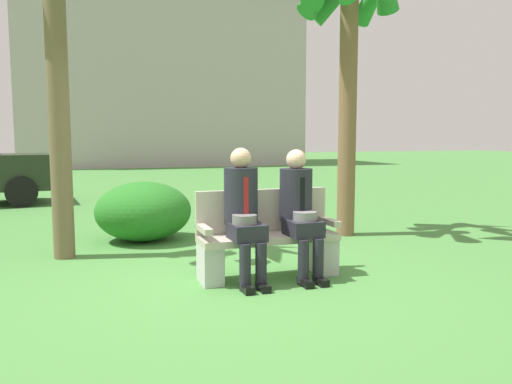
{
  "coord_description": "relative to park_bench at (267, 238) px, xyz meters",
  "views": [
    {
      "loc": [
        -1.42,
        -4.7,
        1.45
      ],
      "look_at": [
        0.39,
        0.51,
        0.85
      ],
      "focal_mm": 35.61,
      "sensor_mm": 36.0,
      "label": 1
    }
  ],
  "objects": [
    {
      "name": "seated_man_left",
      "position": [
        -0.29,
        -0.12,
        0.34
      ],
      "size": [
        0.34,
        0.72,
        1.34
      ],
      "color": "#23232D",
      "rests_on": "ground"
    },
    {
      "name": "ground_plane",
      "position": [
        -0.39,
        -0.16,
        -0.4
      ],
      "size": [
        80.0,
        80.0,
        0.0
      ],
      "primitive_type": "plane",
      "color": "#48843D"
    },
    {
      "name": "park_bench",
      "position": [
        0.0,
        0.0,
        0.0
      ],
      "size": [
        1.44,
        0.44,
        0.9
      ],
      "color": "#B7AD9E",
      "rests_on": "ground"
    },
    {
      "name": "shrub_near_bench",
      "position": [
        -1.0,
        2.29,
        0.01
      ],
      "size": [
        1.33,
        1.22,
        0.83
      ],
      "primitive_type": "ellipsoid",
      "color": "#287624",
      "rests_on": "ground"
    },
    {
      "name": "seated_man_right",
      "position": [
        0.31,
        -0.12,
        0.33
      ],
      "size": [
        0.34,
        0.72,
        1.32
      ],
      "color": "#23232D",
      "rests_on": "ground"
    },
    {
      "name": "building_backdrop",
      "position": [
        2.42,
        22.76,
        4.12
      ],
      "size": [
        14.48,
        7.12,
        8.99
      ],
      "color": "#B5A4AC",
      "rests_on": "ground"
    }
  ]
}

